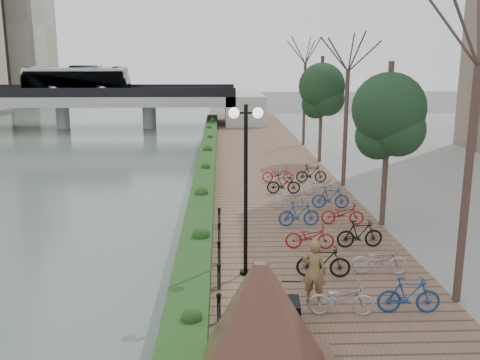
{
  "coord_description": "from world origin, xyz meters",
  "views": [
    {
      "loc": [
        1.48,
        -11.54,
        7.04
      ],
      "look_at": [
        2.3,
        10.82,
        2.0
      ],
      "focal_mm": 40.0,
      "sensor_mm": 36.0,
      "label": 1
    }
  ],
  "objects_px": {
    "motorcycle": "(292,310)",
    "pedestrian": "(314,271)",
    "granite_monument": "(260,331)",
    "lamppost": "(246,155)"
  },
  "relations": [
    {
      "from": "granite_monument",
      "to": "motorcycle",
      "type": "distance_m",
      "value": 3.1
    },
    {
      "from": "motorcycle",
      "to": "pedestrian",
      "type": "height_order",
      "value": "pedestrian"
    },
    {
      "from": "motorcycle",
      "to": "pedestrian",
      "type": "xyz_separation_m",
      "value": [
        0.78,
        1.44,
        0.41
      ]
    },
    {
      "from": "motorcycle",
      "to": "lamppost",
      "type": "bearing_deg",
      "value": 110.64
    },
    {
      "from": "granite_monument",
      "to": "motorcycle",
      "type": "xyz_separation_m",
      "value": [
        1.02,
        2.77,
        -0.94
      ]
    },
    {
      "from": "motorcycle",
      "to": "pedestrian",
      "type": "relative_size",
      "value": 0.88
    },
    {
      "from": "motorcycle",
      "to": "granite_monument",
      "type": "bearing_deg",
      "value": -105.39
    },
    {
      "from": "granite_monument",
      "to": "lamppost",
      "type": "bearing_deg",
      "value": 89.81
    },
    {
      "from": "granite_monument",
      "to": "motorcycle",
      "type": "relative_size",
      "value": 3.4
    },
    {
      "from": "granite_monument",
      "to": "lamppost",
      "type": "xyz_separation_m",
      "value": [
        0.02,
        6.29,
        2.33
      ]
    }
  ]
}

